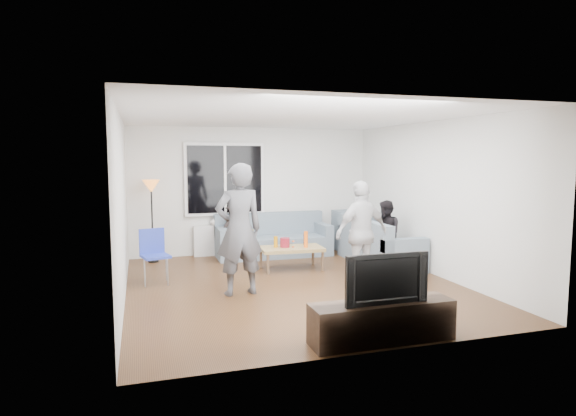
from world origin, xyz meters
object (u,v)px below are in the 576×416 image
object	(u,v)px
side_chair	(156,257)
television	(383,277)
player_left	(239,229)
floor_lamp	(152,222)
player_right	(362,233)
sofa_back_section	(273,235)
sofa_right_section	(379,241)
spectator_right	(386,234)
coffee_table	(291,258)
spectator_back	(236,229)
tv_console	(382,322)

from	to	relation	value
side_chair	television	bearing A→B (deg)	-69.69
player_left	floor_lamp	bearing A→B (deg)	-73.12
floor_lamp	player_left	world-z (taller)	player_left
player_left	player_right	size ratio (longest dim) A/B	1.17
sofa_back_section	sofa_right_section	xyz separation A→B (m)	(1.71, -1.28, 0.00)
side_chair	television	xyz separation A→B (m)	(2.26, -3.21, 0.28)
sofa_right_section	player_right	size ratio (longest dim) A/B	1.23
sofa_right_section	side_chair	size ratio (longest dim) A/B	2.33
player_left	television	size ratio (longest dim) A/B	2.01
sofa_right_section	player_right	bearing A→B (deg)	141.95
side_chair	spectator_right	world-z (taller)	spectator_right
coffee_table	side_chair	xyz separation A→B (m)	(-2.35, -0.31, 0.23)
sofa_right_section	spectator_back	distance (m)	2.80
coffee_table	television	world-z (taller)	television
spectator_right	tv_console	xyz separation A→B (m)	(-1.81, -3.25, -0.39)
coffee_table	spectator_back	bearing A→B (deg)	120.63
player_left	tv_console	distance (m)	2.61
tv_console	television	bearing A→B (deg)	180.00
sofa_right_section	spectator_right	xyz separation A→B (m)	(0.00, -0.24, 0.18)
sofa_back_section	tv_console	world-z (taller)	sofa_back_section
floor_lamp	player_left	size ratio (longest dim) A/B	0.82
sofa_right_section	player_left	bearing A→B (deg)	113.14
spectator_right	television	world-z (taller)	spectator_right
spectator_right	side_chair	bearing A→B (deg)	-87.45
sofa_back_section	sofa_right_section	world-z (taller)	same
sofa_back_section	floor_lamp	world-z (taller)	floor_lamp
sofa_back_section	player_right	size ratio (longest dim) A/B	1.41
coffee_table	spectator_right	bearing A→B (deg)	-9.04
spectator_right	player_right	bearing A→B (deg)	-42.10
side_chair	tv_console	xyz separation A→B (m)	(2.26, -3.21, -0.21)
player_left	player_right	distance (m)	1.95
coffee_table	tv_console	bearing A→B (deg)	-91.41
sofa_back_section	television	world-z (taller)	television
side_chair	television	world-z (taller)	television
sofa_right_section	player_left	size ratio (longest dim) A/B	1.05
sofa_right_section	coffee_table	xyz separation A→B (m)	(-1.72, 0.03, -0.22)
player_right	coffee_table	bearing A→B (deg)	-72.30
spectator_right	tv_console	size ratio (longest dim) A/B	0.76
side_chair	floor_lamp	distance (m)	1.70
television	coffee_table	bearing A→B (deg)	88.59
television	side_chair	bearing A→B (deg)	125.13
side_chair	tv_console	world-z (taller)	side_chair
coffee_table	player_right	xyz separation A→B (m)	(0.75, -1.28, 0.62)
player_right	side_chair	bearing A→B (deg)	-29.87
sofa_back_section	player_left	world-z (taller)	player_left
spectator_right	television	distance (m)	3.72
player_left	television	bearing A→B (deg)	109.76
sofa_right_section	spectator_right	size ratio (longest dim) A/B	1.65
floor_lamp	television	distance (m)	5.38
sofa_back_section	player_right	bearing A→B (deg)	-73.74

